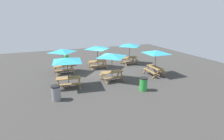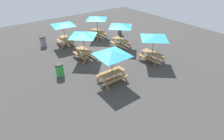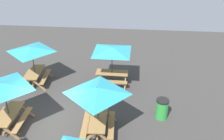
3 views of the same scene
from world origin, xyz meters
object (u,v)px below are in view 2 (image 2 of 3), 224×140
Objects in this scene: picnic_table_0 at (121,27)px; picnic_table_3 at (154,39)px; picnic_table_5 at (63,26)px; potted_plant_0 at (120,28)px; trash_bin_green at (60,70)px; picnic_table_2 at (83,36)px; picnic_table_4 at (97,19)px; picnic_table_1 at (112,56)px; trash_bin_gray at (43,41)px.

picnic_table_0 is 1.00× the size of picnic_table_3.
picnic_table_5 is 6.48m from potted_plant_0.
picnic_table_2 is at bearing -64.46° from trash_bin_green.
picnic_table_2 and picnic_table_4 have the same top height.
picnic_table_1 is 4.11m from trash_bin_green.
picnic_table_0 is at bearing -123.70° from picnic_table_5.
picnic_table_4 is at bearing 77.38° from potted_plant_0.
picnic_table_5 is 5.76m from trash_bin_green.
picnic_table_1 is 1.01× the size of picnic_table_5.
trash_bin_gray is (1.18, 5.54, -1.49)m from picnic_table_4.
picnic_table_5 reaches higher than trash_bin_green.
picnic_table_3 reaches higher than trash_bin_green.
picnic_table_1 and picnic_table_2 have the same top height.
picnic_table_0 is 3.47m from picnic_table_4.
picnic_table_4 is (3.48, -3.52, 0.00)m from picnic_table_2.
picnic_table_3 is at bearing -135.12° from picnic_table_2.
picnic_table_2 is at bearing -91.97° from picnic_table_1.
picnic_table_5 is (7.71, -0.01, 0.00)m from picnic_table_1.
picnic_table_4 is 5.86m from trash_bin_gray.
picnic_table_1 is (-4.15, 4.08, 0.00)m from picnic_table_0.
picnic_table_0 and picnic_table_2 have the same top height.
picnic_table_2 is (-0.02, 3.91, 0.00)m from picnic_table_0.
picnic_table_0 is 2.38× the size of trash_bin_green.
potted_plant_0 is at bearing -131.58° from picnic_table_1.
picnic_table_2 is 3.42m from trash_bin_green.
picnic_table_5 is (3.58, 0.17, 0.00)m from picnic_table_2.
picnic_table_5 is at bearing -28.01° from trash_bin_green.
picnic_table_3 is (-3.78, -0.28, 0.00)m from picnic_table_0.
picnic_table_4 is (7.23, 0.67, 0.00)m from picnic_table_3.
picnic_table_3 is 2.38× the size of trash_bin_gray.
picnic_table_0 is 7.67m from trash_bin_gray.
picnic_table_1 reaches higher than potted_plant_0.
picnic_table_3 is 1.00× the size of picnic_table_4.
picnic_table_0 is 1.81× the size of potted_plant_0.
trash_bin_green is (-4.80, 6.30, -1.49)m from picnic_table_4.
trash_bin_gray is at bearing 67.42° from picnic_table_5.
picnic_table_1 is 9.53m from potted_plant_0.
picnic_table_3 reaches higher than trash_bin_gray.
picnic_table_3 is 7.26m from picnic_table_4.
potted_plant_0 reaches higher than trash_bin_green.
picnic_table_0 is at bearing -177.45° from picnic_table_4.
picnic_table_0 is 5.41m from picnic_table_5.
picnic_table_4 is 1.81× the size of potted_plant_0.
trash_bin_green is 0.76× the size of potted_plant_0.
trash_bin_gray is at bearing 51.48° from picnic_table_0.
picnic_table_1 reaches higher than trash_bin_gray.
picnic_table_4 is (7.60, -3.69, 0.00)m from picnic_table_1.
trash_bin_green is at bearing 66.25° from picnic_table_3.
trash_bin_green is at bearing 172.78° from trash_bin_gray.
picnic_table_2 is 5.63m from picnic_table_3.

